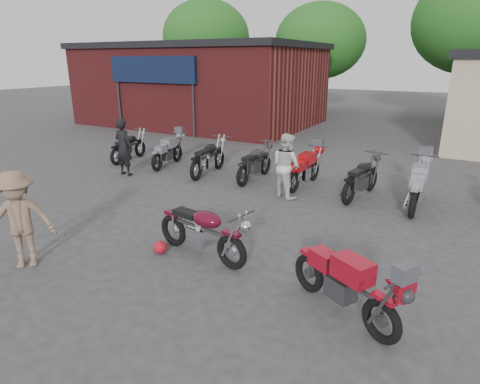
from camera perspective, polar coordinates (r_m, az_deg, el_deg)
The scene contains 18 objects.
ground at distance 7.49m, azimuth -8.58°, elevation -9.28°, with size 90.00×90.00×0.00m, color #353638.
brick_building at distance 23.31m, azimuth -5.40°, elevation 14.70°, with size 12.00×8.00×4.00m, color maroon.
tree_0 at distance 32.70m, azimuth -4.79°, elevation 19.42°, with size 6.56×6.56×8.20m, color #17581A, non-canonical shape.
tree_1 at distance 28.69m, azimuth 11.18°, elevation 18.52°, with size 5.92×5.92×7.40m, color #17581A, non-canonical shape.
tree_2 at distance 27.20m, azimuth 30.49°, elevation 17.97°, with size 7.04×7.04×8.80m, color #17581A, non-canonical shape.
vintage_motorcycle at distance 7.23m, azimuth -5.42°, elevation -5.06°, with size 2.02×0.67×1.17m, color #510A1C, non-canonical shape.
sportbike at distance 5.83m, azimuth 14.72°, elevation -12.02°, with size 1.93×0.64×1.12m, color #A40D1E, non-canonical shape.
helmet at distance 7.68m, azimuth -11.30°, elevation -7.70°, with size 0.26×0.26×0.24m, color #AC1220.
person_dark at distance 12.90m, azimuth -16.21°, elevation 6.15°, with size 0.64×0.42×1.77m, color black.
person_light at distance 10.43m, azimuth 6.59°, elevation 3.75°, with size 0.82×0.64×1.68m, color silver.
person_tan at distance 7.77m, azimuth -28.88°, elevation -3.50°, with size 1.11×0.64×1.72m, color #7F644E.
row_bike_0 at distance 14.85m, azimuth -15.53°, elevation 6.43°, with size 1.90×0.63×1.10m, color black, non-canonical shape.
row_bike_1 at distance 13.77m, azimuth -10.24°, elevation 5.92°, with size 1.91×0.63×1.11m, color gray, non-canonical shape.
row_bike_2 at distance 12.57m, azimuth -4.50°, elevation 5.17°, with size 2.05×0.68×1.19m, color black, non-canonical shape.
row_bike_3 at distance 11.93m, azimuth 2.17°, elevation 4.41°, with size 1.99×0.66×1.15m, color black, non-canonical shape.
row_bike_4 at distance 11.48m, azimuth 9.26°, elevation 3.56°, with size 1.95×0.64×1.13m, color red, non-canonical shape.
row_bike_5 at distance 10.86m, azimuth 16.97°, elevation 2.23°, with size 2.01×0.66×1.17m, color black, non-canonical shape.
row_bike_6 at distance 10.56m, azimuth 24.04°, elevation 1.18°, with size 2.14×0.71×1.24m, color #9394A0, non-canonical shape.
Camera 1 is at (4.17, -5.19, 3.45)m, focal length 30.00 mm.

